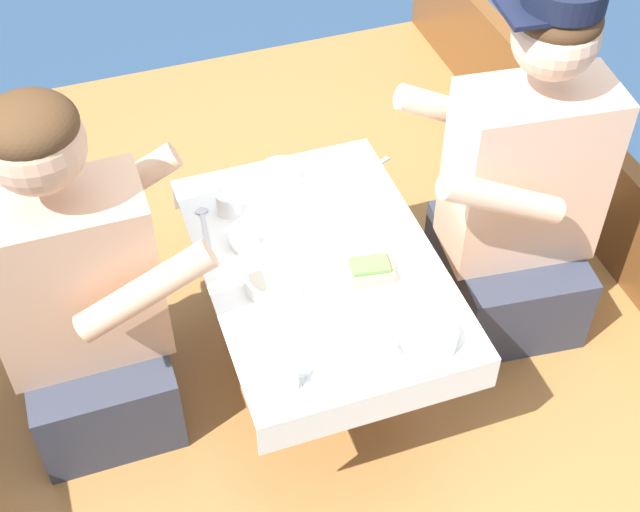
{
  "coord_description": "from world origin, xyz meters",
  "views": [
    {
      "loc": [
        -0.51,
        -1.59,
        2.4
      ],
      "look_at": [
        0.0,
        -0.11,
        0.8
      ],
      "focal_mm": 50.0,
      "sensor_mm": 36.0,
      "label": 1
    }
  ],
  "objects_px": {
    "person_starboard": "(520,196)",
    "coffee_cup_port": "(285,376)",
    "sandwich": "(370,270)",
    "person_port": "(81,300)",
    "coffee_cup_center": "(229,202)",
    "coffee_cup_starboard": "(244,237)"
  },
  "relations": [
    {
      "from": "person_port",
      "to": "sandwich",
      "type": "height_order",
      "value": "person_port"
    },
    {
      "from": "person_port",
      "to": "coffee_cup_center",
      "type": "xyz_separation_m",
      "value": [
        0.42,
        0.18,
        0.05
      ]
    },
    {
      "from": "coffee_cup_starboard",
      "to": "coffee_cup_port",
      "type": "bearing_deg",
      "value": -94.14
    },
    {
      "from": "person_port",
      "to": "coffee_cup_center",
      "type": "distance_m",
      "value": 0.46
    },
    {
      "from": "coffee_cup_center",
      "to": "person_starboard",
      "type": "bearing_deg",
      "value": -15.07
    },
    {
      "from": "person_starboard",
      "to": "person_port",
      "type": "bearing_deg",
      "value": 4.83
    },
    {
      "from": "person_port",
      "to": "coffee_cup_starboard",
      "type": "relative_size",
      "value": 9.75
    },
    {
      "from": "coffee_cup_center",
      "to": "sandwich",
      "type": "bearing_deg",
      "value": -53.39
    },
    {
      "from": "coffee_cup_port",
      "to": "coffee_cup_center",
      "type": "bearing_deg",
      "value": 87.18
    },
    {
      "from": "sandwich",
      "to": "coffee_cup_port",
      "type": "distance_m",
      "value": 0.37
    },
    {
      "from": "person_starboard",
      "to": "coffee_cup_port",
      "type": "relative_size",
      "value": 11.27
    },
    {
      "from": "person_port",
      "to": "person_starboard",
      "type": "distance_m",
      "value": 1.18
    },
    {
      "from": "person_starboard",
      "to": "coffee_cup_port",
      "type": "bearing_deg",
      "value": 32.23
    },
    {
      "from": "coffee_cup_starboard",
      "to": "coffee_cup_center",
      "type": "xyz_separation_m",
      "value": [
        -0.0,
        0.14,
        0.0
      ]
    },
    {
      "from": "sandwich",
      "to": "coffee_cup_port",
      "type": "height_order",
      "value": "sandwich"
    },
    {
      "from": "person_starboard",
      "to": "coffee_cup_center",
      "type": "distance_m",
      "value": 0.79
    },
    {
      "from": "person_port",
      "to": "coffee_cup_starboard",
      "type": "bearing_deg",
      "value": 5.58
    },
    {
      "from": "coffee_cup_port",
      "to": "coffee_cup_starboard",
      "type": "height_order",
      "value": "coffee_cup_starboard"
    },
    {
      "from": "coffee_cup_starboard",
      "to": "person_starboard",
      "type": "bearing_deg",
      "value": -5.2
    },
    {
      "from": "coffee_cup_starboard",
      "to": "coffee_cup_center",
      "type": "bearing_deg",
      "value": 91.62
    },
    {
      "from": "person_port",
      "to": "sandwich",
      "type": "bearing_deg",
      "value": -14.26
    },
    {
      "from": "sandwich",
      "to": "coffee_cup_center",
      "type": "distance_m",
      "value": 0.44
    }
  ]
}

